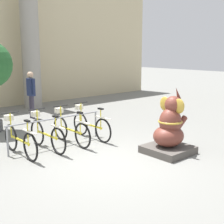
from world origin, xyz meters
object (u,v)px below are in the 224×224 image
object	(u,v)px
bicycle_1	(46,134)
person_pedestrian	(31,90)
bicycle_0	(19,139)
elephant_statue	(170,131)
bicycle_2	(70,129)
bicycle_3	(90,125)

from	to	relation	value
bicycle_1	person_pedestrian	size ratio (longest dim) A/B	1.00
bicycle_0	person_pedestrian	size ratio (longest dim) A/B	1.00
bicycle_1	elephant_statue	bearing A→B (deg)	-46.42
bicycle_2	bicycle_3	distance (m)	0.74
bicycle_0	bicycle_3	distance (m)	2.22
bicycle_3	elephant_statue	bearing A→B (deg)	-73.50
bicycle_2	elephant_statue	distance (m)	2.70
bicycle_0	person_pedestrian	bearing A→B (deg)	58.91
bicycle_2	person_pedestrian	xyz separation A→B (m)	(0.75, 3.70, 0.65)
bicycle_1	bicycle_2	size ratio (longest dim) A/B	1.00
bicycle_3	person_pedestrian	size ratio (longest dim) A/B	1.00
bicycle_1	bicycle_3	size ratio (longest dim) A/B	1.00
elephant_statue	bicycle_1	bearing A→B (deg)	133.58
bicycle_1	bicycle_3	distance (m)	1.48
bicycle_2	bicycle_3	bearing A→B (deg)	4.11
bicycle_1	bicycle_2	xyz separation A→B (m)	(0.74, 0.00, 0.00)
bicycle_2	bicycle_3	world-z (taller)	same
bicycle_3	elephant_statue	world-z (taller)	elephant_statue
bicycle_2	bicycle_0	bearing A→B (deg)	179.79
bicycle_2	elephant_statue	size ratio (longest dim) A/B	1.05
bicycle_1	bicycle_3	world-z (taller)	same
bicycle_1	elephant_statue	size ratio (longest dim) A/B	1.05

